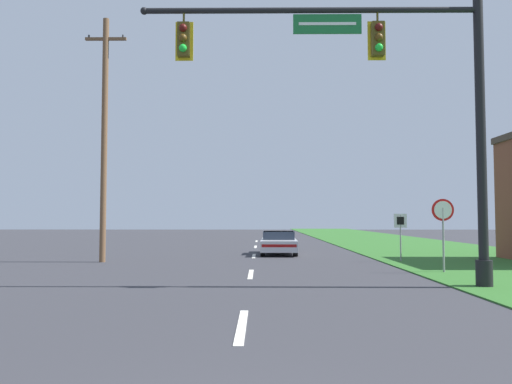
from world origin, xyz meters
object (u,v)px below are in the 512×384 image
object	(u,v)px
stop_sign	(443,219)
route_sign_post	(400,226)
utility_pole_near	(104,135)
car_ahead	(279,243)
signal_mast	(399,97)

from	to	relation	value
stop_sign	route_sign_post	bearing A→B (deg)	93.23
stop_sign	utility_pole_near	distance (m)	14.19
car_ahead	route_sign_post	distance (m)	6.88
car_ahead	utility_pole_near	world-z (taller)	utility_pole_near
stop_sign	utility_pole_near	bearing A→B (deg)	162.31
signal_mast	stop_sign	bearing A→B (deg)	55.46
stop_sign	route_sign_post	size ratio (longest dim) A/B	1.23
stop_sign	signal_mast	bearing A→B (deg)	-124.54
signal_mast	car_ahead	xyz separation A→B (m)	(-2.88, 12.47, -4.61)
stop_sign	car_ahead	bearing A→B (deg)	120.95
signal_mast	car_ahead	world-z (taller)	signal_mast
route_sign_post	utility_pole_near	world-z (taller)	utility_pole_near
signal_mast	stop_sign	world-z (taller)	signal_mast
route_sign_post	stop_sign	bearing A→B (deg)	-86.77
signal_mast	utility_pole_near	bearing A→B (deg)	143.91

